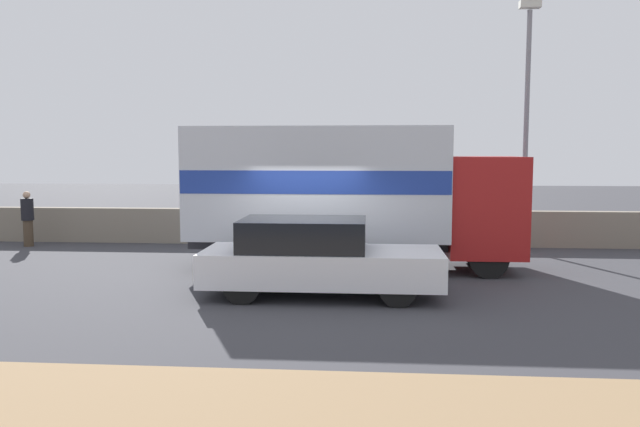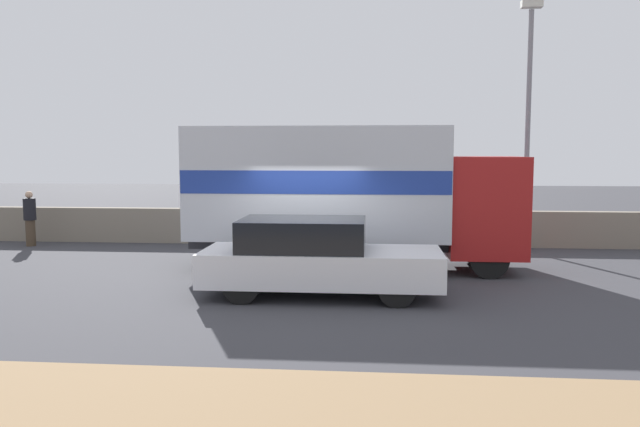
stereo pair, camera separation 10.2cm
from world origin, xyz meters
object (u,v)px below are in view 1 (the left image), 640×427
at_px(street_lamp, 527,108).
at_px(car_hatchback, 317,258).
at_px(box_truck, 343,189).
at_px(pedestrian, 28,218).

height_order(street_lamp, car_hatchback, street_lamp).
height_order(box_truck, pedestrian, box_truck).
distance_m(box_truck, pedestrian, 9.86).
xyz_separation_m(box_truck, car_hatchback, (-0.38, -2.93, -1.15)).
bearing_deg(pedestrian, street_lamp, 1.22).
relative_size(car_hatchback, pedestrian, 2.82).
height_order(street_lamp, box_truck, street_lamp).
distance_m(car_hatchback, pedestrian, 10.67).
bearing_deg(box_truck, car_hatchback, -97.29).
relative_size(street_lamp, car_hatchback, 1.50).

